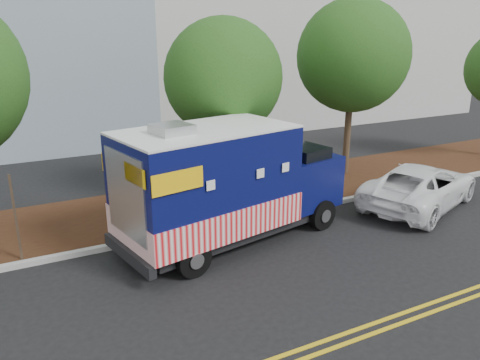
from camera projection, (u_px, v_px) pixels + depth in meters
name	position (u px, v px, depth m)	size (l,w,h in m)	color
ground	(228.00, 248.00, 12.79)	(120.00, 120.00, 0.00)	black
curb	(208.00, 227.00, 13.95)	(120.00, 0.18, 0.15)	#9E9E99
mulch_strip	(183.00, 205.00, 15.74)	(120.00, 4.00, 0.15)	black
centerline_near	(328.00, 340.00, 9.01)	(120.00, 0.10, 0.01)	gold
centerline_far	(336.00, 347.00, 8.80)	(120.00, 0.10, 0.01)	gold
tree_b	(223.00, 78.00, 15.20)	(3.87, 3.87, 6.15)	#38281C
tree_c	(353.00, 56.00, 17.64)	(4.25, 4.25, 6.89)	#38281C
sign_post	(16.00, 221.00, 11.55)	(0.06, 0.06, 2.40)	#473828
food_truck	(225.00, 187.00, 12.76)	(7.05, 3.73, 3.53)	black
white_car	(420.00, 186.00, 15.66)	(2.39, 5.18, 1.44)	white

